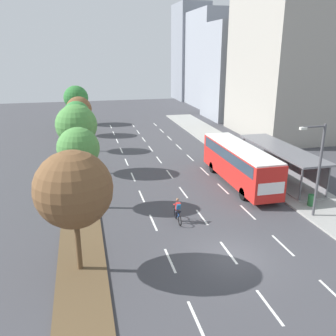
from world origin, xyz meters
The scene contains 21 objects.
ground_plane centered at (0.00, 0.00, 0.00)m, with size 140.00×140.00×0.00m, color #424247.
median_strip centered at (-8.30, 20.00, 0.06)m, with size 2.60×52.00×0.12m, color brown.
sidewalk_right centered at (9.25, 20.00, 0.07)m, with size 4.50×52.00×0.15m, color #9E9E99.
lane_divider_left centered at (-3.50, 17.28, 0.00)m, with size 0.14×45.56×0.01m.
lane_divider_center centered at (0.00, 17.28, 0.00)m, with size 0.14×45.56×0.01m.
lane_divider_right centered at (3.50, 17.28, 0.00)m, with size 0.14×45.56×0.01m.
bus_shelter centered at (9.53, 11.05, 1.87)m, with size 2.90×11.08×2.86m.
bus centered at (5.25, 11.01, 2.07)m, with size 2.54×11.29×3.37m.
cyclist centered at (-1.86, 5.00, 0.79)m, with size 0.46×1.82×1.71m.
median_tree_nearest centered at (-8.37, 0.76, 4.62)m, with size 3.94×3.94×6.48m.
median_tree_second centered at (-8.13, 8.97, 4.55)m, with size 3.01×3.01×5.96m.
median_tree_third centered at (-8.27, 17.18, 4.65)m, with size 3.81×3.81×6.44m.
median_tree_fourth centered at (-8.30, 25.39, 4.25)m, with size 3.06×3.06×5.69m.
median_tree_fifth centered at (-8.06, 33.60, 3.63)m, with size 3.43×3.43×5.24m.
median_tree_farthest centered at (-8.43, 41.82, 4.19)m, with size 3.77×3.77×5.96m.
streetlight centered at (7.42, 3.51, 3.89)m, with size 1.91×0.24×6.50m.
trash_bin centered at (8.45, 5.02, 0.57)m, with size 0.52×0.52×0.85m, color #286B38.
building_near_right centered at (19.53, 27.76, 9.09)m, with size 11.71×14.93×18.18m, color #A39E93.
building_mid_right centered at (16.67, 41.65, 7.82)m, with size 6.44×9.25×15.65m, color #8E939E.
building_far_right centered at (19.03, 56.53, 9.44)m, with size 7.51×14.49×18.88m, color #8E939E.
building_tall_right centered at (18.01, 68.12, 10.70)m, with size 6.67×10.13×21.40m, color gray.
Camera 1 is at (-7.69, -16.36, 11.14)m, focal length 38.30 mm.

